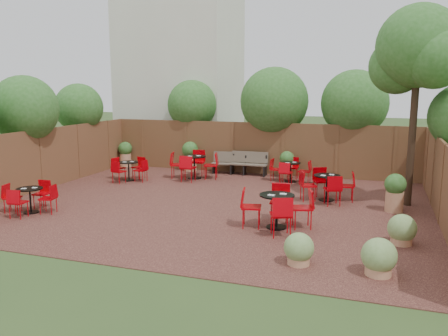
% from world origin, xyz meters
% --- Properties ---
extents(ground, '(80.00, 80.00, 0.00)m').
position_xyz_m(ground, '(0.00, 0.00, 0.00)').
color(ground, '#354F23').
rests_on(ground, ground).
extents(courtyard_paving, '(12.00, 10.00, 0.02)m').
position_xyz_m(courtyard_paving, '(0.00, 0.00, 0.01)').
color(courtyard_paving, '#341715').
rests_on(courtyard_paving, ground).
extents(fence_back, '(12.00, 0.08, 2.00)m').
position_xyz_m(fence_back, '(0.00, 5.00, 1.00)').
color(fence_back, brown).
rests_on(fence_back, ground).
extents(fence_left, '(0.08, 10.00, 2.00)m').
position_xyz_m(fence_left, '(-6.00, 0.00, 1.00)').
color(fence_left, brown).
rests_on(fence_left, ground).
extents(fence_right, '(0.08, 10.00, 2.00)m').
position_xyz_m(fence_right, '(6.00, 0.00, 1.00)').
color(fence_right, brown).
rests_on(fence_right, ground).
extents(neighbour_building, '(5.00, 4.00, 8.00)m').
position_xyz_m(neighbour_building, '(-4.50, 8.00, 4.00)').
color(neighbour_building, silver).
rests_on(neighbour_building, ground).
extents(overhang_foliage, '(15.38, 10.70, 2.64)m').
position_xyz_m(overhang_foliage, '(-1.44, 3.11, 2.69)').
color(overhang_foliage, '#2C621F').
rests_on(overhang_foliage, ground).
extents(courtyard_tree, '(2.51, 2.41, 5.56)m').
position_xyz_m(courtyard_tree, '(5.30, 1.63, 4.26)').
color(courtyard_tree, black).
rests_on(courtyard_tree, courtyard_paving).
extents(park_bench_left, '(1.39, 0.56, 0.84)m').
position_xyz_m(park_bench_left, '(-1.00, 4.62, 0.45)').
color(park_bench_left, brown).
rests_on(park_bench_left, courtyard_paving).
extents(park_bench_right, '(1.44, 0.47, 0.89)m').
position_xyz_m(park_bench_right, '(-0.23, 4.62, 0.48)').
color(park_bench_right, brown).
rests_on(park_bench_right, courtyard_paving).
extents(bistro_tables, '(8.91, 7.68, 0.96)m').
position_xyz_m(bistro_tables, '(-0.25, 1.12, 0.46)').
color(bistro_tables, black).
rests_on(bistro_tables, courtyard_paving).
extents(planters, '(11.15, 4.50, 1.17)m').
position_xyz_m(planters, '(-0.84, 3.75, 0.60)').
color(planters, tan).
rests_on(planters, courtyard_paving).
extents(low_shrubs, '(2.50, 2.52, 0.69)m').
position_xyz_m(low_shrubs, '(4.31, -3.19, 0.34)').
color(low_shrubs, tan).
rests_on(low_shrubs, courtyard_paving).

